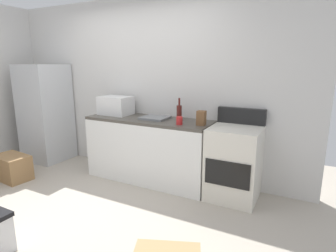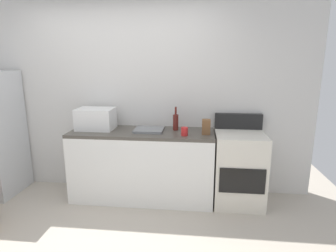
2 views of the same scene
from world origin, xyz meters
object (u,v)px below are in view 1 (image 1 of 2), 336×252
refrigerator (46,113)px  cardboard_box_small (12,167)px  knife_block (201,118)px  stove_oven (234,162)px  microwave (116,106)px  wine_bottle (179,112)px  coffee_mug (179,121)px

refrigerator → cardboard_box_small: bearing=-72.2°
knife_block → cardboard_box_small: (-2.57, -0.87, -0.81)m
stove_oven → microwave: 1.92m
cardboard_box_small → wine_bottle: bearing=25.3°
coffee_mug → cardboard_box_small: (-2.31, -0.78, -0.77)m
microwave → coffee_mug: microwave is taller
stove_oven → cardboard_box_small: (-2.99, -0.93, -0.29)m
wine_bottle → knife_block: bearing=-23.5°
stove_oven → refrigerator: bearing=-179.0°
knife_block → refrigerator: bearing=179.8°
microwave → knife_block: bearing=-4.5°
wine_bottle → knife_block: wine_bottle is taller
wine_bottle → coffee_mug: 0.30m
stove_oven → coffee_mug: size_ratio=11.00×
refrigerator → wine_bottle: 2.48m
refrigerator → knife_block: refrigerator is taller
microwave → cardboard_box_small: 1.74m
stove_oven → wine_bottle: wine_bottle is taller
stove_oven → cardboard_box_small: size_ratio=2.04×
coffee_mug → knife_block: bearing=20.4°
cardboard_box_small → knife_block: bearing=18.7°
refrigerator → knife_block: 2.85m
wine_bottle → cardboard_box_small: wine_bottle is taller
stove_oven → coffee_mug: 0.85m
refrigerator → stove_oven: bearing=1.0°
coffee_mug → knife_block: size_ratio=0.56×
coffee_mug → knife_block: 0.27m
stove_oven → cardboard_box_small: stove_oven is taller
stove_oven → knife_block: bearing=-171.2°
microwave → refrigerator: bearing=-176.0°
refrigerator → knife_block: (2.85, -0.01, 0.17)m
wine_bottle → coffee_mug: wine_bottle is taller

